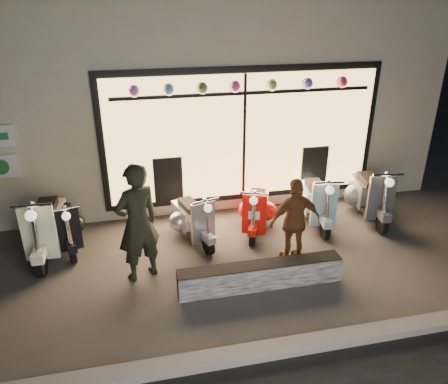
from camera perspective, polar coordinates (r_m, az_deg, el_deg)
The scene contains 12 objects.
ground at distance 7.27m, azimuth 0.14°, elevation -9.57°, with size 40.00×40.00×0.00m, color #383533.
kerb at distance 5.74m, azimuth 4.76°, elevation -20.09°, with size 40.00×0.25×0.12m, color slate.
shop_building at distance 11.11m, azimuth -5.58°, elevation 14.26°, with size 10.20×6.23×4.20m.
graffiti_barrier at distance 6.73m, azimuth 4.77°, elevation -10.76°, with size 2.51×0.28×0.40m, color black.
scooter_silver at distance 7.92m, azimuth -4.32°, elevation -3.35°, with size 0.67×1.33×0.95m.
scooter_red at distance 8.23m, azimuth 4.29°, elevation -2.18°, with size 0.75×1.32×0.95m.
scooter_black at distance 8.17m, azimuth -20.09°, elevation -4.01°, with size 0.63×1.32×0.94m.
scooter_cream at distance 8.09m, azimuth -22.02°, elevation -3.92°, with size 0.53×1.62×1.16m.
scooter_blue at distance 8.65m, azimuth 11.82°, elevation -0.97°, with size 0.60×1.48×1.05m.
scooter_grey at distance 9.16m, azimuth 18.34°, elevation -0.13°, with size 0.65×1.55×1.10m.
man at distance 6.66m, azimuth -11.22°, elevation -4.01°, with size 0.69×0.45×1.89m, color black.
woman at distance 7.13m, azimuth 9.25°, elevation -3.77°, with size 0.86×0.36×1.47m, color brown.
Camera 1 is at (-1.31, -5.86, 4.09)m, focal length 35.00 mm.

